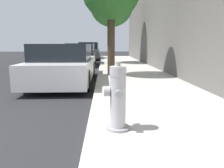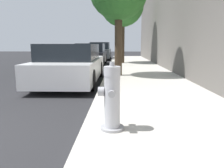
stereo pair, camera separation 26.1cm
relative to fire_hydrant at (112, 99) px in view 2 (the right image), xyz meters
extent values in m
cube|color=beige|center=(0.98, -0.37, -0.49)|extent=(2.80, 40.00, 0.14)
cylinder|color=#97979C|center=(0.00, 0.00, -0.40)|extent=(0.33, 0.33, 0.04)
cylinder|color=#B2B2B7|center=(0.00, 0.00, -0.04)|extent=(0.21, 0.21, 0.70)
cylinder|color=#B2B2B7|center=(0.00, 0.00, 0.38)|extent=(0.22, 0.22, 0.13)
cylinder|color=#97979C|center=(0.00, 0.00, 0.47)|extent=(0.06, 0.06, 0.06)
cylinder|color=#97979C|center=(0.00, -0.14, 0.10)|extent=(0.09, 0.07, 0.09)
cylinder|color=#97979C|center=(0.00, 0.14, 0.10)|extent=(0.09, 0.07, 0.09)
cylinder|color=#97979C|center=(-0.14, 0.00, 0.10)|extent=(0.08, 0.12, 0.12)
cube|color=silver|center=(-1.48, 4.55, -0.08)|extent=(1.78, 4.59, 0.63)
cube|color=black|center=(-1.48, 4.37, 0.49)|extent=(1.64, 2.52, 0.50)
cylinder|color=black|center=(-2.29, 5.97, -0.26)|extent=(0.20, 0.60, 0.60)
cylinder|color=black|center=(-0.67, 5.97, -0.26)|extent=(0.20, 0.60, 0.60)
cylinder|color=black|center=(-2.29, 3.13, -0.26)|extent=(0.20, 0.60, 0.60)
cylinder|color=black|center=(-0.67, 3.13, -0.26)|extent=(0.20, 0.60, 0.60)
cube|color=black|center=(-1.63, 11.23, -0.06)|extent=(1.75, 4.04, 0.66)
cube|color=black|center=(-1.63, 11.07, 0.53)|extent=(1.61, 2.22, 0.52)
cylinder|color=black|center=(-2.42, 12.48, -0.25)|extent=(0.20, 0.63, 0.63)
cylinder|color=black|center=(-0.83, 12.48, -0.25)|extent=(0.20, 0.63, 0.63)
cylinder|color=black|center=(-2.42, 9.97, -0.25)|extent=(0.20, 0.63, 0.63)
cylinder|color=black|center=(-0.83, 9.97, -0.25)|extent=(0.20, 0.63, 0.63)
cube|color=#4C5156|center=(-1.46, 16.48, -0.02)|extent=(1.69, 4.37, 0.74)
cube|color=black|center=(-1.46, 16.31, 0.64)|extent=(1.56, 2.40, 0.58)
cylinder|color=black|center=(-2.23, 17.84, -0.25)|extent=(0.20, 0.63, 0.63)
cylinder|color=black|center=(-0.69, 17.84, -0.25)|extent=(0.20, 0.63, 0.63)
cylinder|color=black|center=(-2.23, 15.13, -0.25)|extent=(0.20, 0.63, 0.63)
cylinder|color=black|center=(-0.69, 15.13, -0.25)|extent=(0.20, 0.63, 0.63)
cylinder|color=#423323|center=(0.09, 5.37, 0.77)|extent=(0.27, 0.27, 2.38)
cylinder|color=#423323|center=(0.31, 11.21, 0.92)|extent=(0.33, 0.33, 2.69)
sphere|color=#387F33|center=(0.31, 11.21, 3.14)|extent=(2.68, 2.68, 2.68)
camera|label=1|loc=(-0.18, -2.83, 0.72)|focal=35.00mm
camera|label=2|loc=(0.08, -2.83, 0.72)|focal=35.00mm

